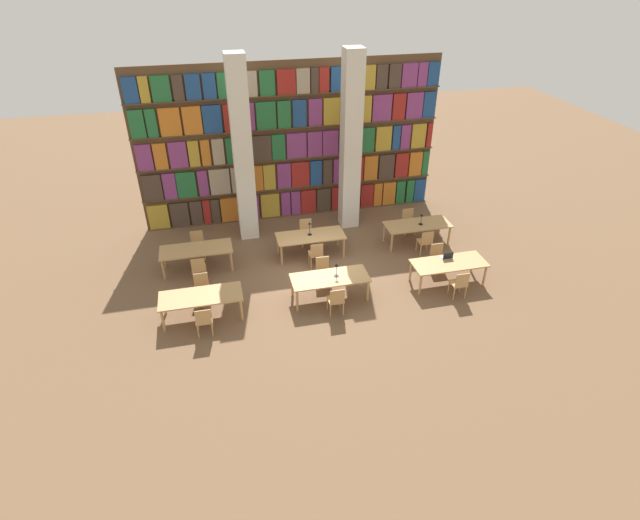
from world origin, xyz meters
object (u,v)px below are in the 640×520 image
(chair_3, at_px, (323,271))
(chair_5, at_px, (438,257))
(chair_0, at_px, (204,320))
(chair_8, at_px, (316,254))
(chair_11, at_px, (408,221))
(chair_7, at_px, (198,244))
(desk_lamp_2, at_px, (421,217))
(pillar_left, at_px, (243,153))
(desk_lamp_1, at_px, (310,226))
(chair_1, at_px, (202,287))
(reading_table_5, at_px, (417,226))
(reading_table_2, at_px, (449,265))
(laptop, at_px, (447,257))
(reading_table_3, at_px, (196,251))
(chair_6, at_px, (199,268))
(reading_table_4, at_px, (310,237))
(reading_table_1, at_px, (330,279))
(chair_10, at_px, (425,241))
(reading_table_0, at_px, (201,298))
(chair_2, at_px, (336,300))
(chair_4, at_px, (459,283))
(chair_9, at_px, (306,231))
(pillar_center, at_px, (351,144))
(desk_lamp_0, at_px, (336,268))

(chair_3, xyz_separation_m, chair_5, (3.60, -0.06, 0.00))
(chair_0, bearing_deg, chair_8, 35.43)
(chair_11, bearing_deg, chair_8, 21.12)
(chair_8, bearing_deg, chair_3, -90.00)
(chair_7, height_order, desk_lamp_2, desk_lamp_2)
(pillar_left, distance_m, chair_11, 6.10)
(chair_7, height_order, desk_lamp_1, desk_lamp_1)
(chair_1, xyz_separation_m, reading_table_5, (7.14, 1.70, 0.18))
(chair_5, bearing_deg, reading_table_2, 89.74)
(chair_5, bearing_deg, laptop, 94.07)
(reading_table_3, bearing_deg, chair_8, -11.26)
(chair_6, distance_m, reading_table_4, 3.64)
(pillar_left, xyz_separation_m, chair_11, (5.44, -1.10, -2.53))
(reading_table_1, xyz_separation_m, chair_10, (3.61, 1.64, -0.18))
(reading_table_0, bearing_deg, chair_0, -87.63)
(reading_table_3, distance_m, reading_table_4, 3.60)
(reading_table_5, relative_size, chair_11, 2.52)
(chair_2, distance_m, chair_8, 2.45)
(reading_table_1, height_order, chair_4, chair_4)
(chair_4, distance_m, chair_9, 5.36)
(reading_table_2, xyz_separation_m, desk_lamp_1, (-3.63, 2.54, 0.38))
(chair_8, bearing_deg, desk_lamp_1, 92.45)
(pillar_left, xyz_separation_m, chair_4, (5.42, -5.00, -2.53))
(pillar_center, xyz_separation_m, chair_7, (-5.33, -1.04, -2.53))
(laptop, xyz_separation_m, chair_11, (-0.02, 2.91, -0.29))
(chair_0, xyz_separation_m, chair_3, (3.52, 1.52, 0.00))
(reading_table_1, xyz_separation_m, reading_table_5, (3.62, 2.38, 0.00))
(desk_lamp_0, distance_m, chair_10, 3.82)
(chair_7, bearing_deg, chair_0, 90.83)
(desk_lamp_2, bearing_deg, reading_table_2, -92.70)
(chair_7, relative_size, chair_11, 1.00)
(chair_3, bearing_deg, chair_4, 157.07)
(reading_table_0, height_order, reading_table_4, same)
(chair_1, relative_size, reading_table_5, 0.40)
(reading_table_2, bearing_deg, chair_6, 166.25)
(pillar_left, bearing_deg, desk_lamp_0, -64.29)
(chair_5, relative_size, reading_table_3, 0.40)
(chair_5, relative_size, chair_9, 1.00)
(chair_3, bearing_deg, reading_table_3, -25.19)
(desk_lamp_1, bearing_deg, reading_table_3, -179.11)
(laptop, relative_size, chair_7, 0.37)
(chair_0, xyz_separation_m, chair_1, (0.00, 1.47, 0.00))
(chair_9, xyz_separation_m, chair_11, (3.62, -0.07, 0.00))
(chair_4, xyz_separation_m, chair_5, (0.00, 1.47, 0.00))
(chair_8, bearing_deg, chair_2, -90.00)
(chair_0, relative_size, chair_7, 1.00)
(chair_3, bearing_deg, chair_9, -90.00)
(chair_2, height_order, chair_9, same)
(desk_lamp_1, distance_m, reading_table_5, 3.68)
(chair_6, xyz_separation_m, chair_10, (7.19, -0.06, 0.00))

